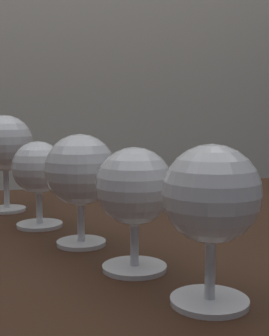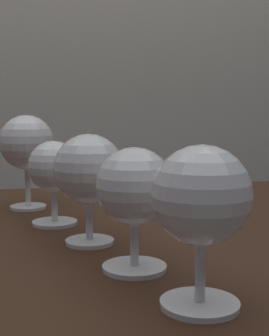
{
  "view_description": "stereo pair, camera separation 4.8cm",
  "coord_description": "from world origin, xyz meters",
  "px_view_note": "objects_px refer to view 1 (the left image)",
  "views": [
    {
      "loc": [
        -0.13,
        -0.62,
        0.92
      ],
      "look_at": [
        0.01,
        -0.16,
        0.87
      ],
      "focal_mm": 51.12,
      "sensor_mm": 36.0,
      "label": 1
    },
    {
      "loc": [
        -0.08,
        -0.63,
        0.92
      ],
      "look_at": [
        0.01,
        -0.16,
        0.87
      ],
      "focal_mm": 51.12,
      "sensor_mm": 36.0,
      "label": 2
    }
  ],
  "objects_px": {
    "wine_glass_white": "(80,172)",
    "wine_glass_rose": "(5,145)",
    "wine_glass_port": "(134,190)",
    "wine_glass_chardonnay": "(211,196)",
    "wine_glass_cabernet": "(38,170)"
  },
  "relations": [
    {
      "from": "wine_glass_chardonnay",
      "to": "wine_glass_rose",
      "type": "bearing_deg",
      "value": 108.67
    },
    {
      "from": "wine_glass_cabernet",
      "to": "wine_glass_port",
      "type": "bearing_deg",
      "value": -71.08
    },
    {
      "from": "wine_glass_white",
      "to": "wine_glass_cabernet",
      "type": "bearing_deg",
      "value": 109.71
    },
    {
      "from": "wine_glass_rose",
      "to": "wine_glass_cabernet",
      "type": "bearing_deg",
      "value": -72.1
    },
    {
      "from": "wine_glass_white",
      "to": "wine_glass_rose",
      "type": "bearing_deg",
      "value": 108.75
    },
    {
      "from": "wine_glass_port",
      "to": "wine_glass_rose",
      "type": "xyz_separation_m",
      "value": [
        -0.11,
        0.34,
        0.03
      ]
    },
    {
      "from": "wine_glass_chardonnay",
      "to": "wine_glass_cabernet",
      "type": "distance_m",
      "value": 0.34
    },
    {
      "from": "wine_glass_port",
      "to": "wine_glass_cabernet",
      "type": "xyz_separation_m",
      "value": [
        -0.07,
        0.22,
        -0.0
      ]
    },
    {
      "from": "wine_glass_chardonnay",
      "to": "wine_glass_port",
      "type": "relative_size",
      "value": 1.07
    },
    {
      "from": "wine_glass_white",
      "to": "wine_glass_cabernet",
      "type": "xyz_separation_m",
      "value": [
        -0.04,
        0.11,
        -0.01
      ]
    },
    {
      "from": "wine_glass_chardonnay",
      "to": "wine_glass_port",
      "type": "bearing_deg",
      "value": 109.05
    },
    {
      "from": "wine_glass_chardonnay",
      "to": "wine_glass_white",
      "type": "relative_size",
      "value": 1.01
    },
    {
      "from": "wine_glass_cabernet",
      "to": "wine_glass_chardonnay",
      "type": "bearing_deg",
      "value": -71.04
    },
    {
      "from": "wine_glass_white",
      "to": "wine_glass_cabernet",
      "type": "relative_size",
      "value": 1.12
    },
    {
      "from": "wine_glass_chardonnay",
      "to": "wine_glass_white",
      "type": "xyz_separation_m",
      "value": [
        -0.07,
        0.21,
        -0.0
      ]
    }
  ]
}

